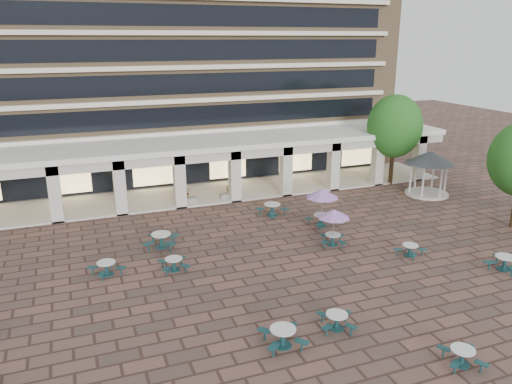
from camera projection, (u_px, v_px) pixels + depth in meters
ground at (271, 273)px, 26.39m from camera, size 120.00×120.00×0.00m
apartment_building at (166, 30)px, 45.40m from camera, size 40.00×15.50×25.20m
retail_arcade at (199, 158)px, 38.71m from camera, size 42.00×6.60×4.40m
picnic_table_1 at (337, 320)px, 21.27m from camera, size 1.88×1.88×0.71m
picnic_table_2 at (283, 335)px, 20.05m from camera, size 1.89×1.89×0.80m
picnic_table_3 at (462, 355)px, 18.91m from camera, size 1.83×1.83×0.69m
picnic_table_5 at (174, 263)px, 26.63m from camera, size 1.59×1.59×0.70m
picnic_table_6 at (334, 215)px, 29.45m from camera, size 1.96×1.96×2.26m
picnic_table_7 at (505, 262)px, 26.68m from camera, size 2.16×2.16×0.79m
picnic_table_8 at (161, 239)px, 29.56m from camera, size 2.34×2.34×0.86m
picnic_table_10 at (410, 249)px, 28.43m from camera, size 1.85×1.85×0.67m
picnic_table_11 at (322, 195)px, 32.48m from camera, size 2.19×2.19×2.53m
picnic_table_12 at (106, 267)px, 26.13m from camera, size 1.98×1.98×0.73m
picnic_table_13 at (272, 208)px, 34.88m from camera, size 2.31×2.31×0.85m
gazebo at (430, 162)px, 38.93m from camera, size 3.75×3.75×3.49m
tree_east_c at (395, 126)px, 41.20m from camera, size 4.53×4.53×7.55m
planter_left at (187, 197)px, 37.23m from camera, size 1.50×0.78×1.29m
planter_right at (230, 193)px, 38.39m from camera, size 1.50×0.65×1.25m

